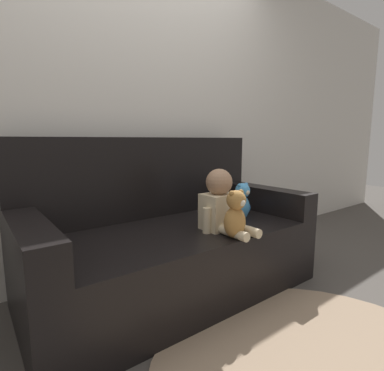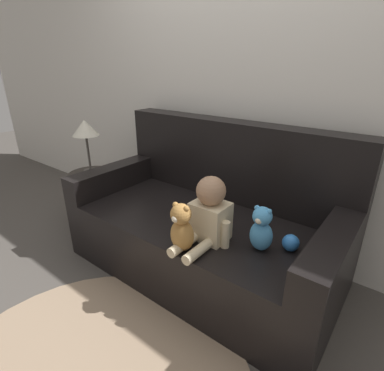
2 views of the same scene
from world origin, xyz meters
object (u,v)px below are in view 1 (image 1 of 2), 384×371
Objects in this scene: person_baby at (221,204)px; toy_ball at (244,208)px; couch at (168,239)px; plush_toy_side at (242,201)px; teddy_bear_brown at (235,215)px.

person_baby reaches higher than toy_ball.
toy_ball is at bearing -9.79° from couch.
person_baby is 0.47m from toy_ball.
person_baby is 1.46× the size of plush_toy_side.
couch is 0.55m from teddy_bear_brown.
couch is 6.49× the size of teddy_bear_brown.
couch is at bearing 125.28° from person_baby.
person_baby is at bearing -54.72° from couch.
person_baby is 1.36× the size of teddy_bear_brown.
person_baby is 0.18m from teddy_bear_brown.
couch reaches higher than person_baby.
couch reaches higher than teddy_bear_brown.
person_baby reaches higher than plush_toy_side.
couch reaches higher than plush_toy_side.
teddy_bear_brown is 0.42m from plush_toy_side.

